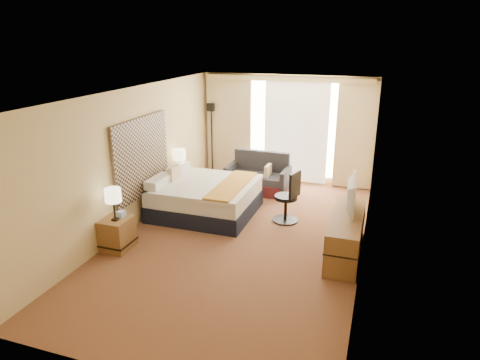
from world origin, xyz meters
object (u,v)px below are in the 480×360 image
(media_dresser, at_px, (346,234))
(television, at_px, (347,194))
(floor_lamp, at_px, (211,125))
(lamp_left, at_px, (113,196))
(lamp_right, at_px, (179,155))
(nightstand_left, at_px, (117,234))
(loveseat, at_px, (259,179))
(desk_chair, at_px, (288,199))
(nightstand_right, at_px, (182,187))
(bed, at_px, (205,197))

(media_dresser, distance_m, television, 0.67)
(floor_lamp, height_order, lamp_left, floor_lamp)
(lamp_right, bearing_deg, media_dresser, -21.69)
(floor_lamp, distance_m, television, 4.81)
(nightstand_left, relative_size, floor_lamp, 0.29)
(nightstand_left, distance_m, loveseat, 3.83)
(nightstand_left, height_order, desk_chair, desk_chair)
(nightstand_left, xyz_separation_m, lamp_left, (0.03, -0.06, 0.71))
(desk_chair, bearing_deg, nightstand_right, -175.35)
(loveseat, bearing_deg, floor_lamp, 153.10)
(nightstand_left, xyz_separation_m, floor_lamp, (-0.03, 4.35, 1.04))
(bed, relative_size, lamp_left, 3.45)
(media_dresser, distance_m, bed, 3.01)
(bed, relative_size, loveseat, 1.34)
(desk_chair, xyz_separation_m, television, (1.14, -0.75, 0.52))
(media_dresser, xyz_separation_m, desk_chair, (-1.19, 0.98, 0.11))
(nightstand_left, bearing_deg, lamp_right, 91.19)
(loveseat, xyz_separation_m, lamp_right, (-1.52, -1.00, 0.70))
(floor_lamp, distance_m, lamp_right, 1.84)
(lamp_right, bearing_deg, television, -18.87)
(bed, xyz_separation_m, floor_lamp, (-0.84, 2.45, 0.97))
(media_dresser, relative_size, loveseat, 1.24)
(media_dresser, relative_size, lamp_right, 3.16)
(lamp_right, relative_size, television, 0.59)
(floor_lamp, xyz_separation_m, desk_chair, (2.54, -2.32, -0.86))
(lamp_left, bearing_deg, television, 20.33)
(media_dresser, bearing_deg, lamp_right, 158.31)
(media_dresser, height_order, bed, bed)
(media_dresser, xyz_separation_m, television, (-0.05, 0.23, 0.63))
(nightstand_right, xyz_separation_m, lamp_right, (-0.05, 0.04, 0.72))
(nightstand_left, xyz_separation_m, television, (3.65, 1.28, 0.70))
(floor_lamp, bearing_deg, bed, -71.08)
(nightstand_left, xyz_separation_m, desk_chair, (2.51, 2.03, 0.19))
(lamp_left, relative_size, television, 0.58)
(media_dresser, distance_m, desk_chair, 1.54)
(media_dresser, bearing_deg, nightstand_right, 158.60)
(nightstand_left, xyz_separation_m, lamp_right, (-0.05, 2.54, 0.72))
(bed, relative_size, desk_chair, 1.87)
(nightstand_left, height_order, lamp_right, lamp_right)
(television, bearing_deg, nightstand_left, 104.90)
(loveseat, height_order, floor_lamp, floor_lamp)
(bed, height_order, lamp_left, lamp_left)
(nightstand_right, xyz_separation_m, lamp_left, (0.03, -2.56, 0.71))
(nightstand_right, bearing_deg, nightstand_left, -90.00)
(loveseat, bearing_deg, lamp_right, -145.26)
(lamp_left, xyz_separation_m, lamp_right, (-0.09, 2.60, 0.00))
(desk_chair, bearing_deg, bed, -160.41)
(nightstand_right, bearing_deg, desk_chair, -10.69)
(desk_chair, height_order, lamp_left, lamp_left)
(nightstand_right, height_order, desk_chair, desk_chair)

